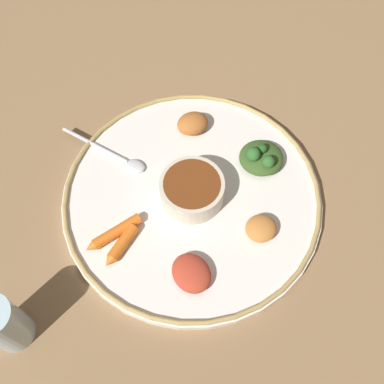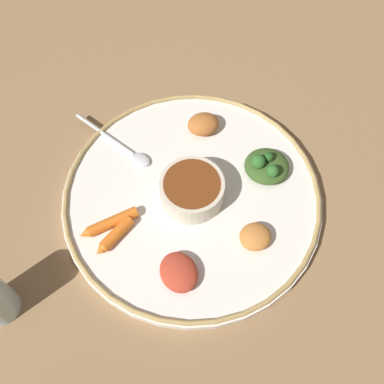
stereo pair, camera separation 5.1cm
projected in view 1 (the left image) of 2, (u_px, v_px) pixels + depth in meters
The scene contains 12 objects.
ground_plane at pixel (192, 201), 0.80m from camera, with size 2.40×2.40×0.00m, color olive.
platter at pixel (192, 198), 0.79m from camera, with size 0.43×0.43×0.02m, color white.
platter_rim at pixel (192, 195), 0.78m from camera, with size 0.43×0.43×0.01m, color tan.
center_bowl at pixel (192, 189), 0.76m from camera, with size 0.11×0.11×0.04m.
spoon at pixel (116, 156), 0.82m from camera, with size 0.17×0.04×0.01m.
greens_pile at pixel (261, 157), 0.80m from camera, with size 0.10×0.10×0.05m.
carrot_near_spoon at pixel (114, 233), 0.74m from camera, with size 0.04×0.10×0.02m.
carrot_outer at pixel (121, 246), 0.73m from camera, with size 0.03×0.08×0.02m.
mound_chickpea at pixel (193, 124), 0.84m from camera, with size 0.06×0.05×0.03m, color #B2662D.
mound_squash at pixel (261, 228), 0.74m from camera, with size 0.05×0.05×0.03m, color #C67A38.
mound_berbere_red at pixel (191, 273), 0.71m from camera, with size 0.07×0.06×0.03m, color #B73D28.
drinking_glass at pixel (5, 325), 0.65m from camera, with size 0.06×0.06×0.11m.
Camera 1 is at (-0.23, 0.29, 0.71)m, focal length 44.07 mm.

